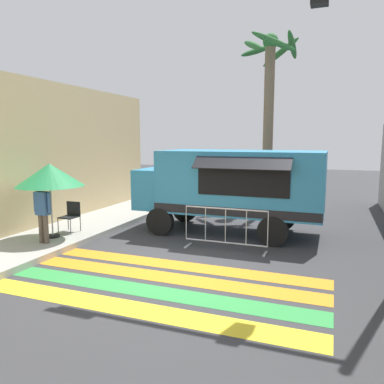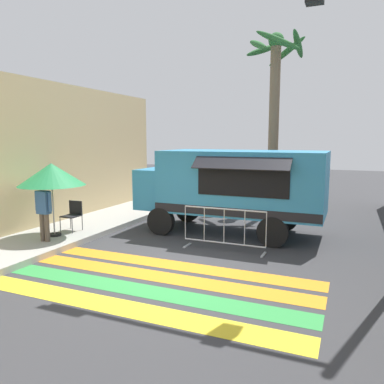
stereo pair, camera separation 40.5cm
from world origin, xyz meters
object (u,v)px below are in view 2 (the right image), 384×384
object	(u,v)px
traffic_signal_pole	(354,42)
palm_tree	(275,95)
vendor_person	(44,208)
barricade_front	(224,230)
patio_umbrella	(51,175)
food_truck	(229,184)
folding_chair	(73,213)

from	to	relation	value
traffic_signal_pole	palm_tree	bearing A→B (deg)	110.26
palm_tree	vendor_person	bearing A→B (deg)	-119.10
traffic_signal_pole	barricade_front	distance (m)	5.04
traffic_signal_pole	vendor_person	distance (m)	8.01
palm_tree	patio_umbrella	bearing A→B (deg)	-122.03
patio_umbrella	vendor_person	xyz separation A→B (m)	(0.20, -0.55, -0.82)
food_truck	folding_chair	size ratio (longest dim) A/B	6.38
food_truck	traffic_signal_pole	xyz separation A→B (m)	(3.25, -3.11, 3.02)
food_truck	palm_tree	xyz separation A→B (m)	(0.42, 4.55, 3.02)
patio_umbrella	palm_tree	distance (m)	9.05
patio_umbrella	folding_chair	xyz separation A→B (m)	(0.06, 0.71, -1.19)
food_truck	vendor_person	size ratio (longest dim) A/B	3.49
food_truck	patio_umbrella	bearing A→B (deg)	-146.27
folding_chair	palm_tree	world-z (taller)	palm_tree
barricade_front	palm_tree	world-z (taller)	palm_tree
folding_chair	barricade_front	xyz separation A→B (m)	(4.55, 0.29, -0.13)
patio_umbrella	folding_chair	world-z (taller)	patio_umbrella
palm_tree	food_truck	bearing A→B (deg)	-95.30
barricade_front	vendor_person	bearing A→B (deg)	-160.63
traffic_signal_pole	patio_umbrella	xyz separation A→B (m)	(-7.42, 0.33, -2.66)
patio_umbrella	palm_tree	world-z (taller)	palm_tree
barricade_front	palm_tree	xyz separation A→B (m)	(-0.03, 6.33, 3.98)
traffic_signal_pole	folding_chair	size ratio (longest dim) A/B	7.71
food_truck	vendor_person	world-z (taller)	food_truck
food_truck	traffic_signal_pole	size ratio (longest dim) A/B	0.83
vendor_person	barricade_front	world-z (taller)	vendor_person
folding_chair	traffic_signal_pole	bearing A→B (deg)	7.21
palm_tree	traffic_signal_pole	bearing A→B (deg)	-69.74
vendor_person	palm_tree	xyz separation A→B (m)	(4.39, 7.88, 3.48)
folding_chair	vendor_person	size ratio (longest dim) A/B	0.55
traffic_signal_pole	folding_chair	distance (m)	8.36
barricade_front	folding_chair	bearing A→B (deg)	-176.33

